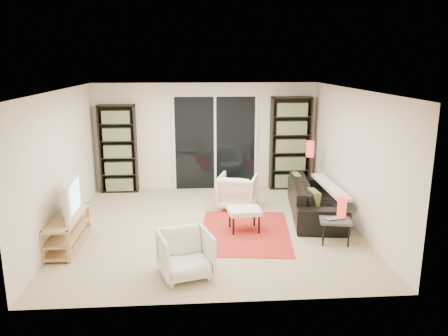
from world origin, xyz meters
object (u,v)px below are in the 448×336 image
at_px(tv_stand, 67,230).
at_px(armchair_front, 185,254).
at_px(armchair_back, 237,191).
at_px(sofa, 315,198).
at_px(ottoman, 244,212).
at_px(side_table, 335,221).
at_px(floor_lamp, 310,156).
at_px(bookshelf_left, 118,149).
at_px(bookshelf_right, 290,143).

relative_size(tv_stand, armchair_front, 1.93).
bearing_deg(armchair_back, tv_stand, 47.17).
distance_m(tv_stand, sofa, 4.45).
bearing_deg(ottoman, tv_stand, -171.22).
height_order(side_table, floor_lamp, floor_lamp).
bearing_deg(side_table, floor_lamp, 85.41).
xyz_separation_m(bookshelf_left, side_table, (3.92, -3.12, -0.62)).
distance_m(sofa, armchair_front, 3.31).
relative_size(sofa, floor_lamp, 1.83).
xyz_separation_m(bookshelf_left, armchair_front, (1.53, -4.10, -0.66)).
bearing_deg(floor_lamp, sofa, -98.09).
height_order(bookshelf_right, tv_stand, bookshelf_right).
height_order(tv_stand, sofa, sofa).
distance_m(sofa, floor_lamp, 1.25).
relative_size(tv_stand, sofa, 0.59).
bearing_deg(armchair_front, bookshelf_left, 94.19).
distance_m(bookshelf_right, side_table, 3.19).
bearing_deg(bookshelf_left, ottoman, -45.34).
xyz_separation_m(tv_stand, side_table, (4.27, -0.13, 0.09)).
xyz_separation_m(armchair_front, ottoman, (0.98, 1.56, 0.03)).
bearing_deg(bookshelf_right, ottoman, -117.73).
bearing_deg(tv_stand, ottoman, 8.78).
distance_m(bookshelf_left, floor_lamp, 4.18).
height_order(bookshelf_right, ottoman, bookshelf_right).
height_order(tv_stand, side_table, tv_stand).
bearing_deg(armchair_back, bookshelf_left, -10.53).
relative_size(tv_stand, armchair_back, 1.79).
bearing_deg(ottoman, armchair_front, -122.29).
bearing_deg(tv_stand, bookshelf_left, 83.30).
bearing_deg(floor_lamp, side_table, -94.59).
relative_size(armchair_back, side_table, 1.30).
distance_m(bookshelf_right, armchair_front, 4.77).
bearing_deg(bookshelf_left, armchair_back, -27.38).
bearing_deg(ottoman, sofa, 25.88).
bearing_deg(sofa, side_table, -173.35).
relative_size(armchair_front, side_table, 1.21).
bearing_deg(side_table, armchair_front, -157.59).
relative_size(armchair_back, floor_lamp, 0.60).
height_order(tv_stand, floor_lamp, floor_lamp).
bearing_deg(armchair_back, side_table, 144.51).
bearing_deg(sofa, tv_stand, 113.06).
xyz_separation_m(bookshelf_right, side_table, (0.07, -3.12, -0.69)).
bearing_deg(floor_lamp, bookshelf_right, 108.95).
relative_size(bookshelf_right, tv_stand, 1.58).
height_order(bookshelf_left, ottoman, bookshelf_left).
xyz_separation_m(bookshelf_right, armchair_back, (-1.33, -1.31, -0.71)).
distance_m(bookshelf_left, ottoman, 3.63).
xyz_separation_m(sofa, floor_lamp, (0.16, 1.09, 0.60)).
distance_m(ottoman, side_table, 1.52).
xyz_separation_m(tv_stand, sofa, (4.30, 1.14, 0.07)).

